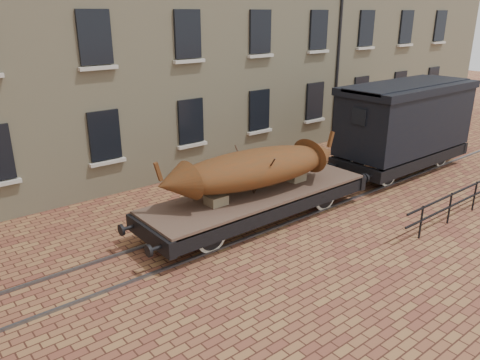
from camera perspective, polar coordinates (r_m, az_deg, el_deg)
ground at (r=14.57m, az=1.78°, el=-5.19°), size 90.00×90.00×0.00m
rail_track at (r=14.56m, az=1.78°, el=-5.08°), size 30.00×1.52×0.06m
flatcar_wagon at (r=14.34m, az=2.22°, el=-2.17°), size 8.43×2.29×1.27m
iron_boat at (r=13.89m, az=1.72°, el=1.46°), size 6.27×2.30×1.52m
goods_van at (r=19.68m, az=19.56°, el=7.21°), size 6.93×2.52×3.58m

